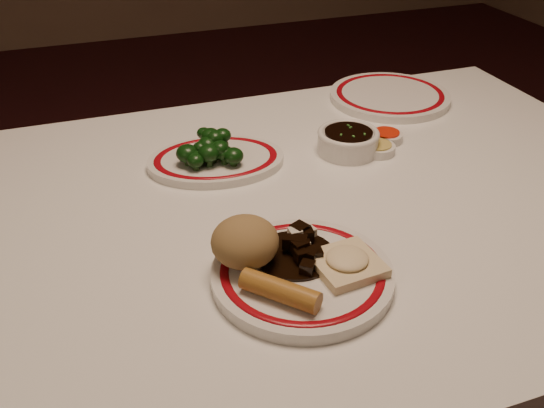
{
  "coord_description": "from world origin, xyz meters",
  "views": [
    {
      "loc": [
        -0.37,
        -0.77,
        1.27
      ],
      "look_at": [
        -0.13,
        -0.07,
        0.8
      ],
      "focal_mm": 40.0,
      "sensor_mm": 36.0,
      "label": 1
    }
  ],
  "objects_px": {
    "spring_roll": "(280,290)",
    "soy_bowl": "(348,142)",
    "main_plate": "(302,275)",
    "dining_table": "(328,241)",
    "stirfry_heap": "(299,249)",
    "broccoli_pile": "(212,147)",
    "rice_mound": "(245,242)",
    "broccoli_plate": "(216,160)",
    "fried_wonton": "(347,262)"
  },
  "relations": [
    {
      "from": "dining_table",
      "to": "broccoli_plate",
      "type": "xyz_separation_m",
      "value": [
        -0.15,
        0.17,
        0.1
      ]
    },
    {
      "from": "spring_roll",
      "to": "fried_wonton",
      "type": "xyz_separation_m",
      "value": [
        0.1,
        0.03,
        -0.0
      ]
    },
    {
      "from": "broccoli_plate",
      "to": "fried_wonton",
      "type": "bearing_deg",
      "value": -77.75
    },
    {
      "from": "broccoli_pile",
      "to": "soy_bowl",
      "type": "bearing_deg",
      "value": -6.12
    },
    {
      "from": "spring_roll",
      "to": "fried_wonton",
      "type": "distance_m",
      "value": 0.11
    },
    {
      "from": "spring_roll",
      "to": "soy_bowl",
      "type": "relative_size",
      "value": 0.93
    },
    {
      "from": "dining_table",
      "to": "main_plate",
      "type": "distance_m",
      "value": 0.25
    },
    {
      "from": "rice_mound",
      "to": "broccoli_plate",
      "type": "height_order",
      "value": "rice_mound"
    },
    {
      "from": "soy_bowl",
      "to": "broccoli_pile",
      "type": "bearing_deg",
      "value": 173.88
    },
    {
      "from": "spring_roll",
      "to": "soy_bowl",
      "type": "xyz_separation_m",
      "value": [
        0.27,
        0.36,
        -0.01
      ]
    },
    {
      "from": "main_plate",
      "to": "broccoli_pile",
      "type": "relative_size",
      "value": 2.81
    },
    {
      "from": "rice_mound",
      "to": "broccoli_pile",
      "type": "distance_m",
      "value": 0.31
    },
    {
      "from": "stirfry_heap",
      "to": "rice_mound",
      "type": "bearing_deg",
      "value": 172.25
    },
    {
      "from": "main_plate",
      "to": "broccoli_plate",
      "type": "relative_size",
      "value": 1.18
    },
    {
      "from": "broccoli_pile",
      "to": "stirfry_heap",
      "type": "bearing_deg",
      "value": -82.93
    },
    {
      "from": "dining_table",
      "to": "rice_mound",
      "type": "distance_m",
      "value": 0.28
    },
    {
      "from": "rice_mound",
      "to": "soy_bowl",
      "type": "height_order",
      "value": "rice_mound"
    },
    {
      "from": "broccoli_pile",
      "to": "main_plate",
      "type": "bearing_deg",
      "value": -84.85
    },
    {
      "from": "rice_mound",
      "to": "soy_bowl",
      "type": "distance_m",
      "value": 0.4
    },
    {
      "from": "broccoli_plate",
      "to": "broccoli_pile",
      "type": "bearing_deg",
      "value": -138.64
    },
    {
      "from": "stirfry_heap",
      "to": "broccoli_plate",
      "type": "distance_m",
      "value": 0.32
    },
    {
      "from": "broccoli_plate",
      "to": "stirfry_heap",
      "type": "bearing_deg",
      "value": -84.44
    },
    {
      "from": "fried_wonton",
      "to": "soy_bowl",
      "type": "bearing_deg",
      "value": 64.07
    },
    {
      "from": "stirfry_heap",
      "to": "main_plate",
      "type": "bearing_deg",
      "value": -103.16
    },
    {
      "from": "main_plate",
      "to": "stirfry_heap",
      "type": "height_order",
      "value": "stirfry_heap"
    },
    {
      "from": "main_plate",
      "to": "soy_bowl",
      "type": "distance_m",
      "value": 0.39
    },
    {
      "from": "broccoli_pile",
      "to": "dining_table",
      "type": "bearing_deg",
      "value": -45.67
    },
    {
      "from": "spring_roll",
      "to": "broccoli_pile",
      "type": "xyz_separation_m",
      "value": [
        0.02,
        0.39,
        0.01
      ]
    },
    {
      "from": "broccoli_pile",
      "to": "soy_bowl",
      "type": "relative_size",
      "value": 1.0
    },
    {
      "from": "spring_roll",
      "to": "broccoli_plate",
      "type": "bearing_deg",
      "value": 44.3
    },
    {
      "from": "broccoli_plate",
      "to": "rice_mound",
      "type": "bearing_deg",
      "value": -97.71
    },
    {
      "from": "broccoli_plate",
      "to": "broccoli_pile",
      "type": "height_order",
      "value": "broccoli_pile"
    },
    {
      "from": "rice_mound",
      "to": "stirfry_heap",
      "type": "bearing_deg",
      "value": -7.75
    },
    {
      "from": "dining_table",
      "to": "broccoli_plate",
      "type": "relative_size",
      "value": 4.51
    },
    {
      "from": "dining_table",
      "to": "main_plate",
      "type": "height_order",
      "value": "main_plate"
    },
    {
      "from": "main_plate",
      "to": "dining_table",
      "type": "bearing_deg",
      "value": 55.86
    },
    {
      "from": "dining_table",
      "to": "main_plate",
      "type": "relative_size",
      "value": 3.82
    },
    {
      "from": "main_plate",
      "to": "rice_mound",
      "type": "bearing_deg",
      "value": 146.87
    },
    {
      "from": "dining_table",
      "to": "soy_bowl",
      "type": "xyz_separation_m",
      "value": [
        0.09,
        0.13,
        0.11
      ]
    },
    {
      "from": "soy_bowl",
      "to": "dining_table",
      "type": "bearing_deg",
      "value": -125.11
    },
    {
      "from": "soy_bowl",
      "to": "fried_wonton",
      "type": "bearing_deg",
      "value": -115.93
    },
    {
      "from": "spring_roll",
      "to": "stirfry_heap",
      "type": "height_order",
      "value": "stirfry_heap"
    },
    {
      "from": "main_plate",
      "to": "broccoli_plate",
      "type": "distance_m",
      "value": 0.35
    },
    {
      "from": "main_plate",
      "to": "rice_mound",
      "type": "height_order",
      "value": "rice_mound"
    },
    {
      "from": "broccoli_plate",
      "to": "broccoli_pile",
      "type": "xyz_separation_m",
      "value": [
        -0.01,
        -0.01,
        0.03
      ]
    },
    {
      "from": "dining_table",
      "to": "rice_mound",
      "type": "bearing_deg",
      "value": -143.26
    },
    {
      "from": "broccoli_plate",
      "to": "soy_bowl",
      "type": "relative_size",
      "value": 2.39
    },
    {
      "from": "fried_wonton",
      "to": "stirfry_heap",
      "type": "height_order",
      "value": "stirfry_heap"
    },
    {
      "from": "soy_bowl",
      "to": "stirfry_heap",
      "type": "bearing_deg",
      "value": -126.52
    },
    {
      "from": "dining_table",
      "to": "stirfry_heap",
      "type": "distance_m",
      "value": 0.23
    }
  ]
}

